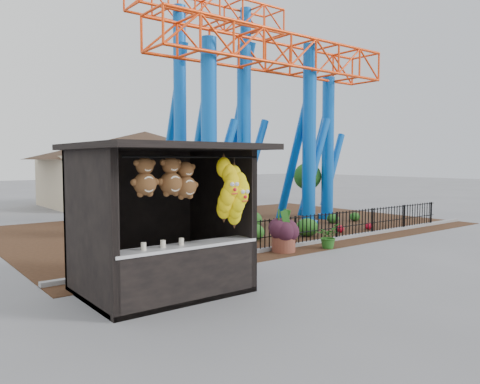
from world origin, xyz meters
TOP-DOWN VIEW (x-y plane):
  - ground at (0.00, 0.00)m, footprint 120.00×120.00m
  - mulch_bed at (4.00, 8.00)m, footprint 18.00×12.00m
  - curb at (4.00, 3.00)m, footprint 18.00×0.18m
  - prize_booth at (-2.99, 0.92)m, footprint 3.50×3.40m
  - picket_fence at (4.90, 3.00)m, footprint 12.20×0.06m
  - roller_coaster at (5.12, 8.23)m, footprint 11.00×6.37m
  - terracotta_planter at (1.94, 2.65)m, footprint 0.82×0.82m
  - planter_foliage at (1.94, 2.65)m, footprint 0.70×0.70m
  - potted_plant at (3.43, 2.21)m, footprint 0.88×0.82m
  - landscaping at (4.54, 5.43)m, footprint 8.10×3.77m
  - pavilion at (6.00, 20.00)m, footprint 15.00×15.00m

SIDE VIEW (x-z plane):
  - ground at x=0.00m, z-range 0.00..0.00m
  - mulch_bed at x=4.00m, z-range 0.00..0.02m
  - curb at x=4.00m, z-range 0.00..0.12m
  - terracotta_planter at x=1.94m, z-range 0.00..0.57m
  - landscaping at x=4.54m, z-range -0.03..0.66m
  - potted_plant at x=3.43m, z-range 0.00..0.79m
  - picket_fence at x=4.90m, z-range 0.00..1.00m
  - planter_foliage at x=1.94m, z-range 0.57..1.21m
  - prize_booth at x=-2.99m, z-range -0.03..3.09m
  - pavilion at x=6.00m, z-range 0.67..5.47m
  - roller_coaster at x=5.12m, z-range 1.03..11.85m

